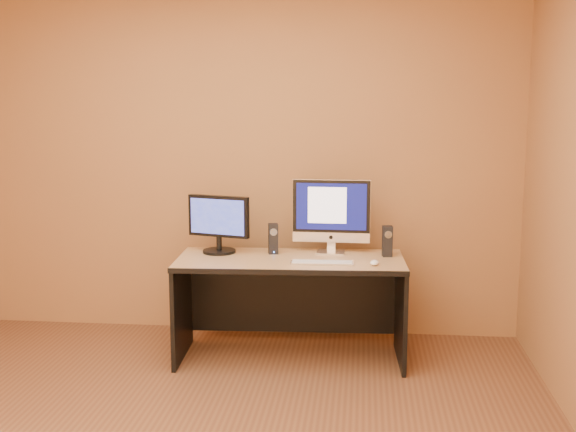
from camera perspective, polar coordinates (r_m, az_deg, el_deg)
The scene contains 10 objects.
walls at distance 3.35m, azimuth -9.09°, elevation 1.70°, with size 4.00×4.00×2.60m, color #8F6039, non-canonical shape.
desk at distance 4.83m, azimuth 0.19°, elevation -7.36°, with size 1.49×0.65×0.69m, color tan, non-canonical shape.
imac at distance 4.88m, azimuth 3.43°, elevation 0.03°, with size 0.53×0.20×0.51m, color silver, non-canonical shape.
second_monitor at distance 4.91m, azimuth -5.49°, elevation -0.66°, with size 0.45×0.22×0.39m, color black, non-canonical shape.
speaker_left at distance 4.88m, azimuth -1.18°, elevation -1.80°, with size 0.06×0.07×0.20m, color black, non-canonical shape.
speaker_right at distance 4.83m, azimuth 7.86°, elevation -1.99°, with size 0.06×0.07×0.20m, color black, non-canonical shape.
keyboard at distance 4.60m, azimuth 2.71°, elevation -3.69°, with size 0.40×0.11×0.02m, color #BABABF.
mouse at distance 4.59m, azimuth 6.85°, elevation -3.67°, with size 0.05×0.09×0.03m, color white.
cable_a at distance 5.00m, azimuth 3.57°, elevation -2.68°, with size 0.01×0.01×0.20m, color black.
cable_b at distance 5.01m, azimuth 2.90°, elevation -2.66°, with size 0.01×0.01×0.17m, color black.
Camera 1 is at (0.87, -3.20, 1.75)m, focal length 45.00 mm.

